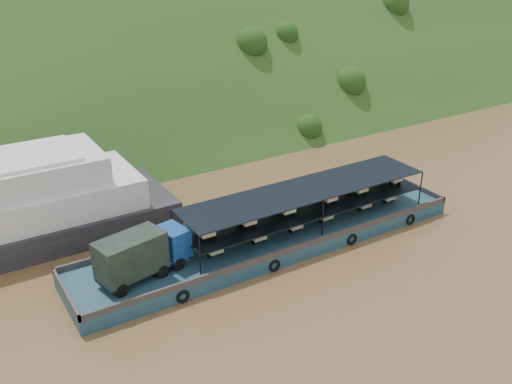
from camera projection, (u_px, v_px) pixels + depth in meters
ground at (292, 231)px, 51.63m from camera, size 160.00×160.00×0.00m
hillside at (144, 125)px, 79.41m from camera, size 140.00×39.60×39.60m
cargo_barge at (260, 238)px, 48.07m from camera, size 35.00×7.18×4.84m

